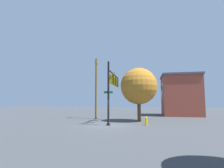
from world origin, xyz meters
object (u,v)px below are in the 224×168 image
Objects in this scene: signal_pole_assembly at (113,84)px; utility_pole at (96,87)px; tree_near at (139,86)px; brick_building at (180,95)px; fire_hydrant at (146,121)px.

utility_pole is (3.90, 3.09, -0.03)m from signal_pole_assembly.
signal_pole_assembly is at bearing 122.56° from tree_near.
signal_pole_assembly is 0.94× the size of brick_building.
utility_pole reaches higher than signal_pole_assembly.
fire_hydrant is at bearing -128.71° from utility_pole.
brick_building reaches higher than signal_pole_assembly.
tree_near is (3.43, 0.84, 3.80)m from fire_hydrant.
fire_hydrant is 0.12× the size of brick_building.
fire_hydrant is (-5.48, -6.83, -3.97)m from utility_pole.
utility_pole reaches higher than tree_near.
utility_pole is 1.30× the size of tree_near.
fire_hydrant is 15.10m from brick_building.
signal_pole_assembly is 4.98m from utility_pole.
fire_hydrant is at bearing 157.37° from brick_building.
utility_pole reaches higher than fire_hydrant.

